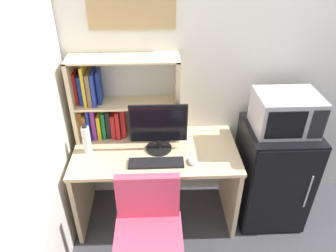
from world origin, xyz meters
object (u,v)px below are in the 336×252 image
(keyboard, at_px, (156,163))
(water_bottle, at_px, (86,139))
(hutch_bookshelf, at_px, (110,102))
(computer_mouse, at_px, (192,161))
(mini_fridge, at_px, (272,173))
(monitor, at_px, (158,127))
(desk_chair, at_px, (149,244))
(microwave, at_px, (286,112))

(keyboard, bearing_deg, water_bottle, 161.52)
(hutch_bookshelf, bearing_deg, computer_mouse, -32.02)
(mini_fridge, bearing_deg, monitor, 179.33)
(water_bottle, xyz_separation_m, mini_fridge, (1.57, -0.00, -0.41))
(desk_chair, bearing_deg, computer_mouse, 53.25)
(keyboard, xyz_separation_m, microwave, (1.02, 0.19, 0.32))
(water_bottle, bearing_deg, desk_chair, -52.37)
(computer_mouse, bearing_deg, monitor, 143.49)
(computer_mouse, relative_size, mini_fridge, 0.11)
(water_bottle, relative_size, mini_fridge, 0.27)
(computer_mouse, distance_m, water_bottle, 0.85)
(water_bottle, bearing_deg, mini_fridge, -0.02)
(keyboard, xyz_separation_m, desk_chair, (-0.06, -0.45, -0.37))
(hutch_bookshelf, height_order, desk_chair, hutch_bookshelf)
(keyboard, bearing_deg, mini_fridge, 10.25)
(keyboard, distance_m, desk_chair, 0.59)
(keyboard, relative_size, mini_fridge, 0.45)
(hutch_bookshelf, relative_size, monitor, 1.89)
(hutch_bookshelf, xyz_separation_m, desk_chair, (0.31, -0.86, -0.69))
(mini_fridge, bearing_deg, water_bottle, 179.98)
(monitor, bearing_deg, water_bottle, -178.89)
(computer_mouse, height_order, desk_chair, desk_chair)
(mini_fridge, xyz_separation_m, microwave, (0.00, 0.00, 0.62))
(hutch_bookshelf, distance_m, keyboard, 0.64)
(microwave, relative_size, desk_chair, 0.53)
(hutch_bookshelf, relative_size, microwave, 1.81)
(hutch_bookshelf, distance_m, microwave, 1.41)
(monitor, height_order, computer_mouse, monitor)
(computer_mouse, bearing_deg, microwave, 13.64)
(keyboard, xyz_separation_m, computer_mouse, (0.28, 0.01, 0.01))
(keyboard, relative_size, desk_chair, 0.48)
(desk_chair, bearing_deg, water_bottle, 127.63)
(hutch_bookshelf, xyz_separation_m, computer_mouse, (0.65, -0.41, -0.31))
(water_bottle, relative_size, microwave, 0.53)
(mini_fridge, height_order, desk_chair, mini_fridge)
(keyboard, bearing_deg, monitor, 83.08)
(monitor, relative_size, computer_mouse, 4.43)
(hutch_bookshelf, height_order, monitor, hutch_bookshelf)
(hutch_bookshelf, bearing_deg, water_bottle, -128.56)
(hutch_bookshelf, distance_m, computer_mouse, 0.82)
(hutch_bookshelf, relative_size, mini_fridge, 0.92)
(monitor, distance_m, mini_fridge, 1.12)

